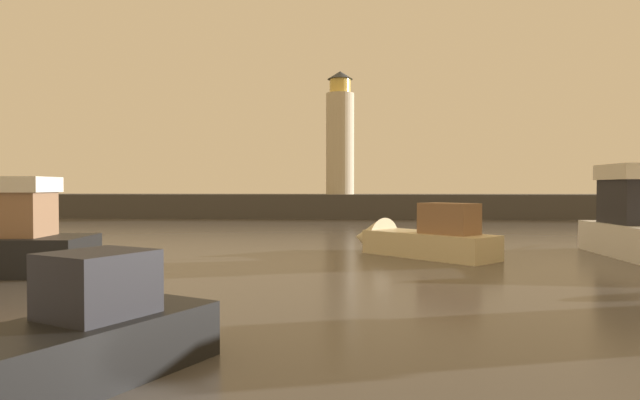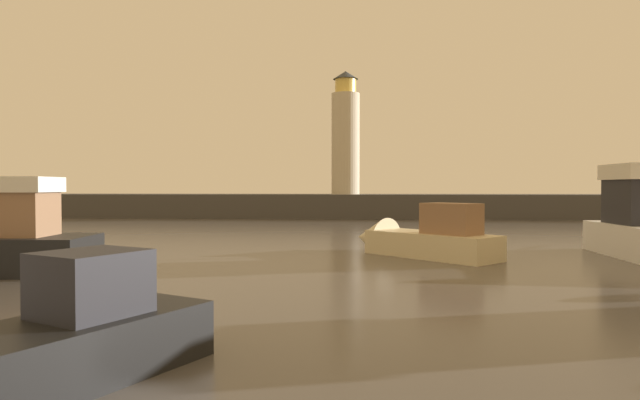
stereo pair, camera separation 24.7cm
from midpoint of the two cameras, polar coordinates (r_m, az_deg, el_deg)
The scene contains 5 objects.
ground_plane at distance 26.61m, azimuth 3.17°, elevation -4.80°, with size 220.00×220.00×0.00m, color #4C4742.
breakwater at distance 52.01m, azimuth 3.39°, elevation -0.60°, with size 87.26×5.99×2.16m, color #423F3D.
lighthouse at distance 52.21m, azimuth 1.91°, elevation 6.51°, with size 2.59×2.59×11.36m.
motorboat_2 at distance 8.56m, azimuth -30.10°, elevation -14.14°, with size 4.15×6.10×2.22m.
motorboat_5 at distance 23.77m, azimuth 9.06°, elevation -3.89°, with size 6.32×6.28×2.61m.
Camera 1 is at (0.08, -0.95, 2.85)m, focal length 31.48 mm.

